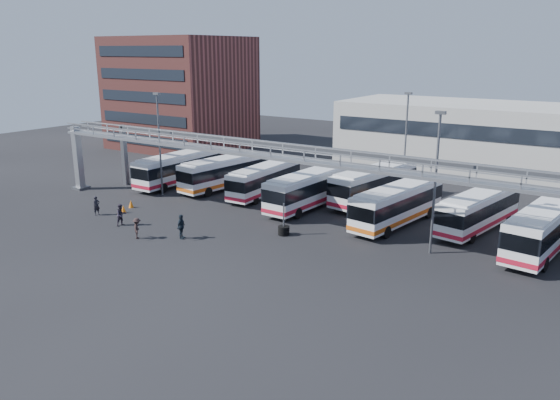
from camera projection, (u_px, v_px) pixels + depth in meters
The scene contains 22 objects.
ground at pixel (239, 249), 40.22m from camera, with size 140.00×140.00×0.00m, color black.
gantry at pixel (283, 163), 43.46m from camera, with size 51.40×5.15×7.10m.
apartment_building at pixel (181, 93), 80.33m from camera, with size 18.00×15.00×16.00m, color brown.
warehouse at pixel (522, 141), 63.20m from camera, with size 42.00×14.00×8.00m, color #9E9E99.
light_pole_left at pixel (159, 139), 53.67m from camera, with size 0.70×0.35×10.21m.
light_pole_mid at pixel (436, 176), 37.88m from camera, with size 0.70×0.35×10.21m.
light_pole_back at pixel (406, 138), 54.19m from camera, with size 0.70×0.35×10.21m.
bus_1 at pixel (179, 167), 58.99m from camera, with size 2.70×11.26×3.41m.
bus_2 at pixel (225, 171), 57.25m from camera, with size 3.84×11.25×3.35m.
bus_3 at pixel (264, 179), 54.48m from camera, with size 2.79×10.32×3.11m.
bus_4 at pixel (310, 188), 50.28m from camera, with size 3.17×11.25×3.38m.
bus_5 at pixel (374, 183), 51.91m from camera, with size 4.38×11.57×3.43m.
bus_6 at pixel (398, 204), 45.31m from camera, with size 4.09×11.27×3.35m.
bus_7 at pixel (479, 209), 43.96m from camera, with size 4.20×10.77×3.19m.
bus_8 at pixel (544, 227), 39.06m from camera, with size 3.90×11.56×3.44m.
pedestrian_a at pixel (97, 206), 48.28m from camera, with size 0.63×0.41×1.73m, color black.
pedestrian_b at pixel (121, 215), 45.36m from camera, with size 0.90×0.70×1.85m, color #292230.
pedestrian_c at pixel (137, 228), 42.24m from camera, with size 1.07×0.61×1.66m, color black.
pedestrian_d at pixel (181, 227), 42.19m from camera, with size 1.14×0.47×1.94m, color black.
cone_left at pixel (123, 209), 49.03m from camera, with size 0.45×0.45×0.72m, color orange.
cone_right at pixel (131, 204), 50.69m from camera, with size 0.45×0.45×0.72m, color orange.
tire_stack at pixel (284, 230), 43.18m from camera, with size 0.91×0.91×2.60m.
Camera 1 is at (23.50, -29.76, 14.20)m, focal length 35.00 mm.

